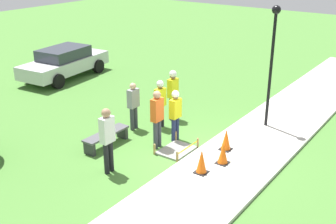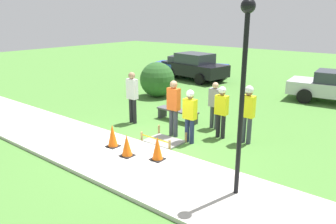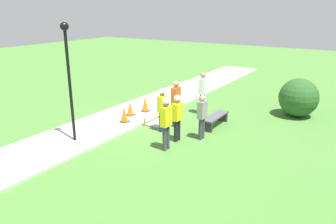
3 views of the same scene
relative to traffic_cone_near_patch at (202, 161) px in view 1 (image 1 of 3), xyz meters
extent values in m
plane|color=#477A33|center=(0.83, 0.85, -0.44)|extent=(60.00, 60.00, 0.00)
cube|color=#BCB7AD|center=(0.83, -0.40, -0.39)|extent=(28.00, 2.51, 0.10)
cube|color=gray|center=(0.80, 1.38, -0.41)|extent=(1.11, 0.83, 0.06)
cube|color=tan|center=(0.25, 0.96, -0.27)|extent=(0.05, 0.05, 0.34)
cube|color=tan|center=(1.36, 0.96, -0.27)|extent=(0.05, 0.05, 0.34)
cube|color=tan|center=(0.25, 1.79, -0.27)|extent=(0.05, 0.05, 0.34)
cube|color=tan|center=(1.36, 1.79, -0.27)|extent=(0.05, 0.05, 0.34)
cube|color=yellow|center=(0.80, 0.96, -0.19)|extent=(1.11, 0.00, 0.04)
cube|color=black|center=(0.00, 0.00, -0.33)|extent=(0.34, 0.34, 0.02)
cone|color=orange|center=(0.00, 0.00, 0.02)|extent=(0.29, 0.29, 0.66)
cube|color=black|center=(0.80, -0.21, -0.33)|extent=(0.34, 0.34, 0.02)
cone|color=orange|center=(0.80, -0.21, -0.02)|extent=(0.29, 0.29, 0.60)
cube|color=black|center=(1.61, 0.13, -0.33)|extent=(0.34, 0.34, 0.02)
cone|color=orange|center=(1.61, 0.13, 0.00)|extent=(0.29, 0.29, 0.63)
cube|color=#2D2D33|center=(-0.89, 3.35, -0.25)|extent=(0.12, 0.40, 0.38)
cube|color=#2D2D33|center=(0.56, 3.35, -0.25)|extent=(0.12, 0.40, 0.38)
cube|color=#4C4C51|center=(-0.16, 3.35, -0.02)|extent=(1.65, 0.44, 0.06)
cylinder|color=navy|center=(1.34, 1.86, -0.05)|extent=(0.14, 0.14, 0.78)
cylinder|color=navy|center=(1.52, 1.86, -0.05)|extent=(0.14, 0.14, 0.78)
cube|color=yellow|center=(1.43, 1.86, 0.65)|extent=(0.40, 0.22, 0.62)
sphere|color=brown|center=(1.43, 1.86, 1.06)|extent=(0.21, 0.21, 0.21)
sphere|color=white|center=(1.43, 1.86, 1.12)|extent=(0.24, 0.24, 0.24)
cylinder|color=#383D47|center=(2.71, 2.93, -0.02)|extent=(0.14, 0.14, 0.84)
cylinder|color=#383D47|center=(2.89, 2.93, -0.02)|extent=(0.14, 0.14, 0.84)
cube|color=yellow|center=(2.80, 2.93, 0.73)|extent=(0.40, 0.22, 0.67)
sphere|color=brown|center=(2.80, 2.93, 1.18)|extent=(0.23, 0.23, 0.23)
sphere|color=white|center=(2.80, 2.93, 1.24)|extent=(0.26, 0.26, 0.26)
cylinder|color=black|center=(1.86, 2.84, -0.05)|extent=(0.14, 0.14, 0.78)
cylinder|color=black|center=(2.04, 2.84, -0.05)|extent=(0.14, 0.14, 0.78)
cube|color=yellow|center=(1.95, 2.84, 0.65)|extent=(0.40, 0.22, 0.62)
sphere|color=brown|center=(1.95, 2.84, 1.07)|extent=(0.21, 0.21, 0.21)
sphere|color=white|center=(1.95, 2.84, 1.13)|extent=(0.24, 0.24, 0.24)
cylinder|color=#383D47|center=(0.60, 2.01, 0.01)|extent=(0.14, 0.14, 0.89)
cylinder|color=#383D47|center=(0.78, 2.01, 0.01)|extent=(0.14, 0.14, 0.89)
cube|color=#E55B1E|center=(0.69, 2.01, 0.81)|extent=(0.40, 0.22, 0.71)
sphere|color=#A37A5B|center=(0.69, 2.01, 1.28)|extent=(0.24, 0.24, 0.24)
cylinder|color=black|center=(-1.40, 2.16, 0.02)|extent=(0.14, 0.14, 0.91)
cylinder|color=black|center=(-1.22, 2.16, 0.02)|extent=(0.14, 0.14, 0.91)
cube|color=silver|center=(-1.31, 2.16, 0.83)|extent=(0.40, 0.22, 0.72)
sphere|color=#A37A5B|center=(-1.31, 2.16, 1.32)|extent=(0.25, 0.25, 0.25)
cylinder|color=#383D47|center=(1.24, 3.49, -0.04)|extent=(0.14, 0.14, 0.79)
cylinder|color=#383D47|center=(1.42, 3.49, -0.04)|extent=(0.14, 0.14, 0.79)
cube|color=gray|center=(1.33, 3.49, 0.67)|extent=(0.40, 0.22, 0.63)
sphere|color=tan|center=(1.33, 3.49, 1.09)|extent=(0.21, 0.21, 0.21)
cylinder|color=black|center=(4.04, -0.09, 1.55)|extent=(0.10, 0.10, 3.77)
sphere|color=black|center=(4.04, -0.09, 3.53)|extent=(0.28, 0.28, 0.28)
cube|color=#BCBCC1|center=(4.00, 9.96, 0.18)|extent=(4.64, 2.18, 0.59)
cube|color=#2D333D|center=(4.00, 9.96, 0.73)|extent=(2.39, 1.73, 0.50)
cylinder|color=black|center=(5.28, 10.95, -0.12)|extent=(0.67, 0.31, 0.65)
cylinder|color=black|center=(5.47, 9.26, -0.12)|extent=(0.67, 0.31, 0.65)
cylinder|color=black|center=(2.52, 10.65, -0.12)|extent=(0.67, 0.31, 0.65)
cylinder|color=black|center=(2.71, 8.96, -0.12)|extent=(0.67, 0.31, 0.65)
camera|label=1|loc=(-8.60, -5.11, 5.42)|focal=45.00mm
camera|label=2|loc=(6.85, -5.95, 3.37)|focal=35.00mm
camera|label=3|loc=(11.25, 8.40, 4.10)|focal=35.00mm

